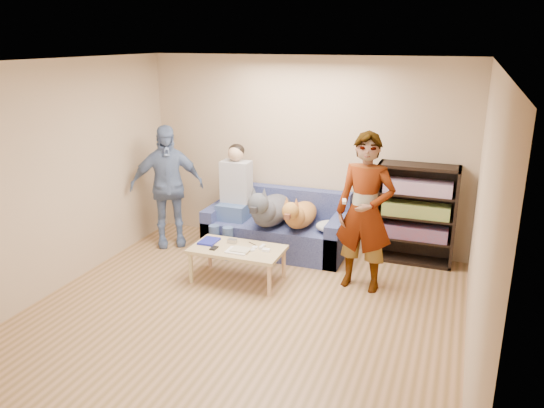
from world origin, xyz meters
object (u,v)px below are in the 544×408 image
at_px(notebook_blue, 209,241).
at_px(bookshelf, 416,212).
at_px(camera_silver, 232,241).
at_px(sofa, 278,230).
at_px(dog_tan, 299,215).
at_px(dog_gray, 270,210).
at_px(person_standing_right, 365,213).
at_px(person_seated, 233,194).
at_px(coffee_table, 237,251).
at_px(person_standing_left, 167,186).

xyz_separation_m(notebook_blue, bookshelf, (2.32, 1.28, 0.25)).
height_order(camera_silver, sofa, sofa).
bearing_deg(sofa, dog_tan, -26.89).
relative_size(dog_gray, bookshelf, 0.97).
distance_m(person_standing_right, dog_tan, 1.14).
height_order(sofa, dog_gray, dog_gray).
xyz_separation_m(person_seated, bookshelf, (2.40, 0.36, -0.09)).
bearing_deg(camera_silver, person_seated, 112.90).
xyz_separation_m(sofa, dog_gray, (-0.03, -0.24, 0.37)).
height_order(notebook_blue, coffee_table, notebook_blue).
distance_m(camera_silver, dog_tan, 1.01).
height_order(person_standing_right, bookshelf, person_standing_right).
bearing_deg(bookshelf, coffee_table, -145.31).
bearing_deg(coffee_table, dog_gray, 83.92).
xyz_separation_m(dog_tan, bookshelf, (1.43, 0.42, 0.07)).
distance_m(person_seated, bookshelf, 2.42).
bearing_deg(dog_gray, coffee_table, -96.08).
bearing_deg(person_standing_left, coffee_table, -63.92).
relative_size(dog_tan, bookshelf, 0.88).
xyz_separation_m(notebook_blue, dog_gray, (0.49, 0.80, 0.22)).
xyz_separation_m(person_standing_left, coffee_table, (1.39, -0.75, -0.48)).
xyz_separation_m(person_standing_left, notebook_blue, (0.99, -0.70, -0.42)).
relative_size(camera_silver, dog_tan, 0.10).
relative_size(person_standing_right, dog_tan, 1.61).
bearing_deg(person_standing_left, sofa, -22.68).
xyz_separation_m(person_standing_right, dog_gray, (-1.34, 0.50, -0.27)).
distance_m(camera_silver, person_seated, 0.98).
xyz_separation_m(person_standing_left, camera_silver, (1.27, -0.63, -0.41)).
distance_m(person_standing_right, bookshelf, 1.12).
height_order(notebook_blue, dog_tan, dog_tan).
relative_size(person_seated, dog_gray, 1.17).
bearing_deg(camera_silver, sofa, 76.27).
xyz_separation_m(dog_gray, coffee_table, (-0.09, -0.85, -0.28)).
relative_size(dog_gray, coffee_table, 1.15).
bearing_deg(person_seated, coffee_table, -63.70).
height_order(dog_gray, dog_tan, dog_gray).
xyz_separation_m(person_standing_left, person_seated, (0.91, 0.21, -0.08)).
height_order(person_standing_left, sofa, person_standing_left).
bearing_deg(dog_tan, bookshelf, 16.39).
bearing_deg(dog_tan, notebook_blue, -135.99).
distance_m(person_standing_left, notebook_blue, 1.28).
relative_size(person_standing_left, dog_tan, 1.50).
distance_m(person_standing_left, camera_silver, 1.47).
bearing_deg(sofa, notebook_blue, -116.39).
height_order(person_standing_left, camera_silver, person_standing_left).
height_order(person_seated, dog_gray, person_seated).
xyz_separation_m(person_seated, dog_tan, (0.96, -0.06, -0.16)).
bearing_deg(camera_silver, dog_tan, 52.35).
relative_size(person_standing_left, camera_silver, 15.50).
xyz_separation_m(sofa, coffee_table, (-0.12, -1.09, 0.09)).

